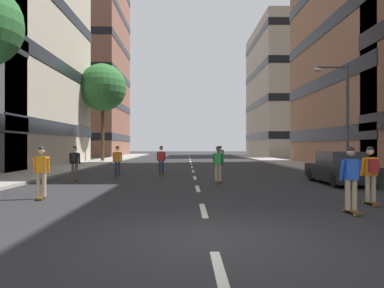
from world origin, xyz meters
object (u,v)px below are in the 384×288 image
at_px(skater_1, 117,160).
at_px(skater_5, 75,161).
at_px(skater_0, 351,176).
at_px(skater_4, 218,162).
at_px(streetlamp_right, 341,107).
at_px(parked_car_near, 340,169).
at_px(skater_3, 221,155).
at_px(street_tree_near, 103,88).
at_px(skater_6, 41,170).
at_px(skater_7, 371,171).
at_px(skater_2, 161,159).

relative_size(skater_1, skater_5, 1.00).
height_order(skater_0, skater_4, same).
bearing_deg(streetlamp_right, parked_car_near, -114.43).
distance_m(streetlamp_right, skater_3, 11.44).
bearing_deg(street_tree_near, skater_1, -74.54).
distance_m(skater_3, skater_4, 13.19).
bearing_deg(streetlamp_right, street_tree_near, 136.08).
relative_size(skater_3, skater_6, 1.00).
distance_m(skater_3, skater_5, 14.95).
bearing_deg(parked_car_near, streetlamp_right, 65.57).
bearing_deg(skater_5, skater_3, 54.98).
xyz_separation_m(street_tree_near, skater_0, (13.55, -30.00, -7.15)).
bearing_deg(skater_0, skater_5, 138.83).
xyz_separation_m(skater_4, skater_6, (-6.42, -5.22, 0.00)).
height_order(skater_3, skater_4, same).
xyz_separation_m(parked_car_near, skater_7, (-1.56, -5.84, 0.32)).
relative_size(streetlamp_right, skater_4, 3.65).
height_order(skater_1, skater_3, same).
relative_size(skater_4, skater_5, 1.00).
bearing_deg(skater_2, skater_1, -151.93).
distance_m(parked_car_near, skater_2, 10.12).
height_order(street_tree_near, skater_3, street_tree_near).
relative_size(parked_car_near, skater_1, 2.47).
bearing_deg(skater_0, skater_4, 109.74).
relative_size(skater_3, skater_5, 1.00).
distance_m(skater_1, skater_5, 2.88).
xyz_separation_m(skater_3, skater_5, (-8.58, -12.25, 0.00)).
height_order(skater_6, skater_7, same).
bearing_deg(skater_0, skater_7, 47.39).
xyz_separation_m(skater_0, skater_2, (-5.90, 12.37, 0.00)).
bearing_deg(skater_4, parked_car_near, -7.25).
bearing_deg(skater_2, skater_4, -55.58).
bearing_deg(skater_3, skater_5, -125.02).
bearing_deg(parked_car_near, street_tree_near, 125.59).
height_order(streetlamp_right, skater_7, streetlamp_right).
relative_size(skater_0, skater_1, 1.00).
relative_size(skater_0, skater_5, 1.00).
xyz_separation_m(street_tree_near, skater_6, (4.29, -27.32, -7.15)).
distance_m(parked_car_near, street_tree_near, 29.03).
relative_size(parked_car_near, skater_2, 2.47).
bearing_deg(skater_5, streetlamp_right, 12.53).
bearing_deg(streetlamp_right, skater_4, -151.76).
bearing_deg(parked_car_near, skater_1, 160.64).
bearing_deg(streetlamp_right, skater_7, -109.42).
bearing_deg(street_tree_near, skater_6, -81.07).
xyz_separation_m(skater_1, skater_3, (6.87, 9.94, 0.03)).
bearing_deg(skater_6, skater_0, -16.15).
bearing_deg(skater_3, skater_2, -117.24).
bearing_deg(skater_4, streetlamp_right, 28.24).
height_order(streetlamp_right, skater_5, streetlamp_right).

